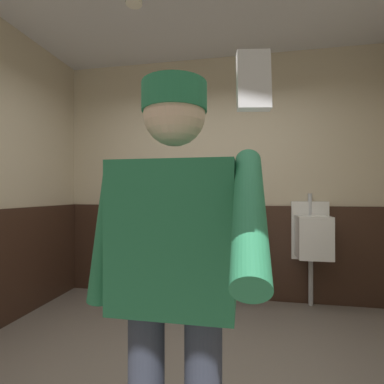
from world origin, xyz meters
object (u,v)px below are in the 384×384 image
object	(u,v)px
person	(174,262)
cell_phone	(254,81)
urinal_right	(313,236)
urinal_left	(177,233)
urinal_middle	(242,234)
soap_dispenser	(113,191)

from	to	relation	value
person	cell_phone	bearing A→B (deg)	-61.18
cell_phone	urinal_right	bearing A→B (deg)	66.17
urinal_left	person	bearing A→B (deg)	-76.84
urinal_left	urinal_right	size ratio (longest dim) A/B	1.00
urinal_middle	urinal_right	world-z (taller)	same
urinal_right	soap_dispenser	distance (m)	2.42
urinal_right	person	size ratio (longest dim) A/B	0.75
urinal_left	soap_dispenser	bearing A→B (deg)	172.16
urinal_middle	cell_phone	xyz separation A→B (m)	(0.04, -2.71, 0.67)
cell_phone	soap_dispenser	size ratio (longest dim) A/B	0.61
urinal_left	urinal_right	distance (m)	1.50
urinal_right	person	bearing A→B (deg)	-113.97
urinal_middle	cell_phone	world-z (taller)	cell_phone
urinal_middle	cell_phone	bearing A→B (deg)	-89.08
person	cell_phone	size ratio (longest dim) A/B	15.05
urinal_left	urinal_right	bearing A→B (deg)	0.00
urinal_middle	urinal_right	distance (m)	0.75
cell_phone	urinal_left	bearing A→B (deg)	97.06
person	soap_dispenser	world-z (taller)	person
urinal_middle	soap_dispenser	xyz separation A→B (m)	(-1.62, 0.12, 0.50)
urinal_right	cell_phone	bearing A→B (deg)	-104.60
urinal_right	soap_dispenser	bearing A→B (deg)	177.11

